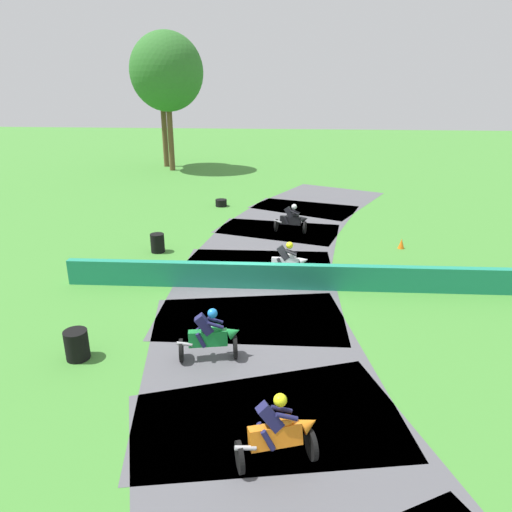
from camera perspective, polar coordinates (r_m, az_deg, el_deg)
ground_plane at (r=16.60m, az=-0.22°, el=-3.83°), size 120.00×120.00×0.00m
track_asphalt at (r=16.57m, az=4.75°, el=-3.92°), size 11.05×36.19×0.01m
safety_barrier at (r=16.90m, az=17.25°, el=-2.68°), size 23.43×0.90×0.90m
motorcycle_lead_black at (r=22.54m, az=4.43°, el=4.50°), size 1.71×0.94×1.42m
motorcycle_chase_white at (r=17.18m, az=3.83°, el=-0.66°), size 1.69×0.75×1.43m
motorcycle_trailing_green at (r=12.34m, az=-5.52°, el=-9.59°), size 1.68×0.94×1.42m
motorcycle_fourth_orange at (r=9.41m, az=2.79°, el=-20.55°), size 1.68×1.17×1.43m
tire_stack_near at (r=27.59m, az=-4.26°, el=6.47°), size 0.66×0.66×0.40m
tire_stack_mid_a at (r=20.33m, az=-11.88°, el=1.56°), size 0.59×0.59×0.80m
tire_stack_mid_b at (r=13.24m, az=-20.96°, el=-10.04°), size 0.61×0.61×0.80m
traffic_cone at (r=21.33m, az=17.26°, el=1.45°), size 0.28×0.28×0.44m
tree_far_left at (r=39.33m, az=-10.81°, el=21.12°), size 5.63×5.63×10.52m
tree_far_right at (r=41.32m, az=-11.45°, el=20.19°), size 3.86×3.86×9.04m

